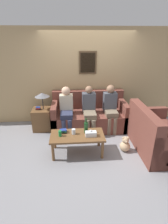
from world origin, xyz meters
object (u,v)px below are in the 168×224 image
Objects in this scene: wine_bottle at (86,127)px; coffee_table at (77,137)px; couch_main at (89,116)px; person_left at (66,108)px; drinking_glass at (74,132)px; teddy_bear at (125,145)px; couch_side at (156,136)px; person_right at (110,106)px; person_middle at (89,108)px.

coffee_table is at bearing -153.51° from wine_bottle.
person_left is (-0.61, -0.19, 0.33)m from couch_main.
person_left reaches higher than drinking_glass.
coffee_table is 1.08m from teddy_bear.
coffee_table is at bearing -76.97° from person_left.
coffee_table is at bearing 90.14° from couch_side.
couch_main is 0.67m from person_right.
coffee_table is 9.86× the size of drinking_glass.
couch_side is 1.56m from wine_bottle.
coffee_table is at bearing -109.97° from person_middle.
person_left reaches higher than teddy_bear.
teddy_bear is at bearing -54.84° from person_middle.
drinking_glass is 0.10× the size of person_left.
person_left is (-0.23, 1.00, 0.28)m from coffee_table.
couch_side is at bearing -41.34° from couch_main.
drinking_glass is at bearing 88.66° from couch_side.
wine_bottle is 0.96m from teddy_bear.
couch_main reaches higher than drinking_glass.
person_middle is (-0.02, -0.22, 0.32)m from couch_main.
couch_main is 0.39m from person_middle.
couch_main is 1.14m from wine_bottle.
wine_bottle is at bearing 26.49° from coffee_table.
couch_main is at bearing 119.21° from teddy_bear.
drinking_glass is 0.09× the size of person_right.
drinking_glass is at bearing -80.65° from person_left.
couch_side is at bearing -35.24° from person_middle.
person_right is (-0.81, 1.00, 0.34)m from couch_side.
wine_bottle is 0.28m from drinking_glass.
couch_main is at bearing 72.63° from coffee_table.
drinking_glass is (-0.45, -1.15, 0.17)m from couch_main.
person_left is at bearing -162.28° from couch_main.
couch_side is at bearing -1.34° from drinking_glass.
teddy_bear is at bearing -38.37° from person_left.
person_right reaches higher than person_left.
wine_bottle is at bearing 172.76° from teddy_bear.
couch_main is 1.64× the size of person_right.
person_middle is at bearing -2.66° from person_left.
wine_bottle is 0.92× the size of teddy_bear.
coffee_table is 0.29m from wine_bottle.
couch_main is 1.25m from drinking_glass.
wine_bottle is at bearing -99.35° from couch_main.
person_middle is at bearing 125.16° from teddy_bear.
wine_bottle reaches higher than teddy_bear.
teddy_bear is at bearing -3.02° from drinking_glass.
drinking_glass is 1.03m from person_middle.
person_left is 3.31× the size of teddy_bear.
couch_main is at bearing 68.68° from drinking_glass.
wine_bottle reaches higher than coffee_table.
couch_side is 1.33m from person_right.
person_left is 0.98× the size of person_right.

